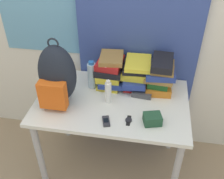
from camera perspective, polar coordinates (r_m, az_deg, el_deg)
name	(u,v)px	position (r m, az deg, el deg)	size (l,w,h in m)	color
wall_back	(121,15)	(2.10, 2.00, 15.94)	(6.00, 0.06, 2.50)	silver
curtain_blue	(139,19)	(2.04, 5.98, 15.09)	(0.96, 0.04, 2.50)	#384C93
desk	(112,111)	(2.02, 0.00, -4.61)	(1.13, 0.72, 0.76)	silver
backpack	(57,76)	(1.88, -11.89, 2.87)	(0.27, 0.27, 0.50)	#1E232D
book_stack_left	(110,71)	(2.06, -0.36, 4.11)	(0.22, 0.28, 0.25)	yellow
book_stack_center	(136,74)	(2.05, 5.19, 3.41)	(0.22, 0.28, 0.23)	red
book_stack_right	(160,74)	(2.04, 10.34, 3.25)	(0.24, 0.29, 0.27)	orange
water_bottle	(92,75)	(2.05, -4.41, 3.15)	(0.07, 0.07, 0.23)	silver
sports_bottle	(106,76)	(2.01, -1.24, 2.89)	(0.07, 0.07, 0.24)	white
sunscreen_bottle	(108,92)	(1.90, -0.84, -0.54)	(0.05, 0.05, 0.19)	white
cell_phone	(106,121)	(1.78, -1.42, -6.90)	(0.07, 0.10, 0.02)	#2D2D33
sunglasses_case	(142,95)	(1.99, 6.45, -1.16)	(0.15, 0.07, 0.04)	#47474C
camera_pouch	(152,119)	(1.77, 8.79, -6.38)	(0.14, 0.12, 0.07)	#234C33
wristwatch	(129,120)	(1.79, 3.63, -6.69)	(0.04, 0.10, 0.01)	black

